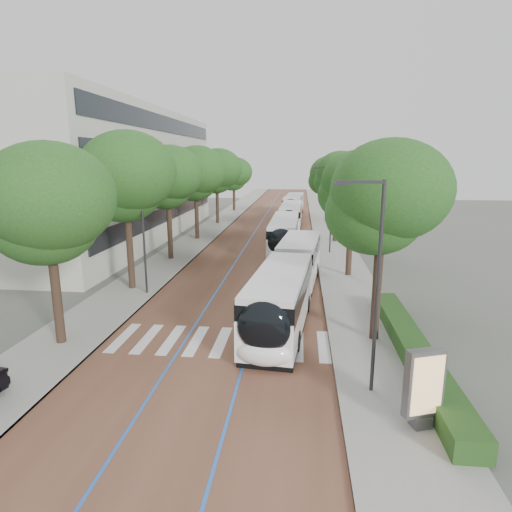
{
  "coord_description": "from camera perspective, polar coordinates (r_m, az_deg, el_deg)",
  "views": [
    {
      "loc": [
        3.93,
        -18.28,
        8.8
      ],
      "look_at": [
        1.02,
        9.7,
        2.4
      ],
      "focal_mm": 30.0,
      "sensor_mm": 36.0,
      "label": 1
    }
  ],
  "objects": [
    {
      "name": "ground",
      "position": [
        20.67,
        -5.75,
        -12.46
      ],
      "size": [
        160.0,
        160.0,
        0.0
      ],
      "primitive_type": "plane",
      "color": "#51544C",
      "rests_on": "ground"
    },
    {
      "name": "road",
      "position": [
        59.07,
        2.06,
        4.25
      ],
      "size": [
        11.0,
        140.0,
        0.02
      ],
      "primitive_type": "cube",
      "color": "brown",
      "rests_on": "ground"
    },
    {
      "name": "sidewalk_left",
      "position": [
        60.03,
        -5.12,
        4.39
      ],
      "size": [
        4.0,
        140.0,
        0.12
      ],
      "primitive_type": "cube",
      "color": "gray",
      "rests_on": "ground"
    },
    {
      "name": "sidewalk_right",
      "position": [
        59.04,
        9.36,
        4.13
      ],
      "size": [
        4.0,
        140.0,
        0.12
      ],
      "primitive_type": "cube",
      "color": "gray",
      "rests_on": "ground"
    },
    {
      "name": "kerb_left",
      "position": [
        59.7,
        -3.33,
        4.37
      ],
      "size": [
        0.2,
        140.0,
        0.14
      ],
      "primitive_type": "cube",
      "color": "gray",
      "rests_on": "ground"
    },
    {
      "name": "kerb_right",
      "position": [
        58.96,
        7.51,
        4.18
      ],
      "size": [
        0.2,
        140.0,
        0.14
      ],
      "primitive_type": "cube",
      "color": "gray",
      "rests_on": "ground"
    },
    {
      "name": "zebra_crossing",
      "position": [
        21.51,
        -4.67,
        -11.31
      ],
      "size": [
        10.55,
        3.6,
        0.01
      ],
      "color": "silver",
      "rests_on": "ground"
    },
    {
      "name": "lane_line_left",
      "position": [
        59.2,
        0.51,
        4.29
      ],
      "size": [
        0.12,
        126.0,
        0.01
      ],
      "primitive_type": "cube",
      "color": "blue",
      "rests_on": "road"
    },
    {
      "name": "lane_line_right",
      "position": [
        58.98,
        3.61,
        4.23
      ],
      "size": [
        0.12,
        126.0,
        0.01
      ],
      "primitive_type": "cube",
      "color": "blue",
      "rests_on": "road"
    },
    {
      "name": "office_building",
      "position": [
        51.89,
        -21.21,
        9.98
      ],
      "size": [
        18.11,
        40.0,
        14.0
      ],
      "color": "#99978E",
      "rests_on": "ground"
    },
    {
      "name": "hedge",
      "position": [
        20.72,
        20.26,
        -11.58
      ],
      "size": [
        1.2,
        14.0,
        0.8
      ],
      "primitive_type": "cube",
      "color": "#1C3E15",
      "rests_on": "sidewalk_right"
    },
    {
      "name": "streetlight_near",
      "position": [
        16.02,
        15.41,
        -2.05
      ],
      "size": [
        1.82,
        0.2,
        8.0
      ],
      "color": "#2D2D30",
      "rests_on": "sidewalk_right"
    },
    {
      "name": "streetlight_far",
      "position": [
        40.57,
        9.78,
        7.0
      ],
      "size": [
        1.82,
        0.2,
        8.0
      ],
      "color": "#2D2D30",
      "rests_on": "sidewalk_right"
    },
    {
      "name": "lamp_post_left",
      "position": [
        28.52,
        -14.77,
        2.94
      ],
      "size": [
        0.14,
        0.14,
        8.0
      ],
      "primitive_type": "cylinder",
      "color": "#2D2D30",
      "rests_on": "sidewalk_left"
    },
    {
      "name": "trees_left",
      "position": [
        45.15,
        -8.88,
        10.16
      ],
      "size": [
        6.36,
        60.81,
        10.04
      ],
      "color": "black",
      "rests_on": "ground"
    },
    {
      "name": "trees_right",
      "position": [
        41.27,
        11.32,
        9.52
      ],
      "size": [
        5.74,
        47.61,
        9.15
      ],
      "color": "black",
      "rests_on": "ground"
    },
    {
      "name": "lead_bus",
      "position": [
        25.88,
        4.48,
        -3.31
      ],
      "size": [
        4.29,
        18.55,
        3.2
      ],
      "rotation": [
        0.0,
        0.0,
        -0.1
      ],
      "color": "black",
      "rests_on": "ground"
    },
    {
      "name": "bus_queued_0",
      "position": [
        41.31,
        3.77,
        2.78
      ],
      "size": [
        2.66,
        12.42,
        3.2
      ],
      "rotation": [
        0.0,
        0.0,
        -0.01
      ],
      "color": "white",
      "rests_on": "ground"
    },
    {
      "name": "bus_queued_1",
      "position": [
        54.62,
        4.68,
        5.22
      ],
      "size": [
        2.76,
        12.44,
        3.2
      ],
      "rotation": [
        0.0,
        0.0,
        -0.02
      ],
      "color": "white",
      "rests_on": "ground"
    },
    {
      "name": "bus_queued_2",
      "position": [
        68.32,
        5.01,
        6.74
      ],
      "size": [
        3.2,
        12.52,
        3.2
      ],
      "rotation": [
        0.0,
        0.0,
        -0.06
      ],
      "color": "white",
      "rests_on": "ground"
    },
    {
      "name": "ad_panel",
      "position": [
        15.53,
        21.47,
        -15.93
      ],
      "size": [
        1.37,
        0.78,
        2.75
      ],
      "rotation": [
        0.0,
        0.0,
        0.34
      ],
      "color": "#59595B",
      "rests_on": "sidewalk_right"
    }
  ]
}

